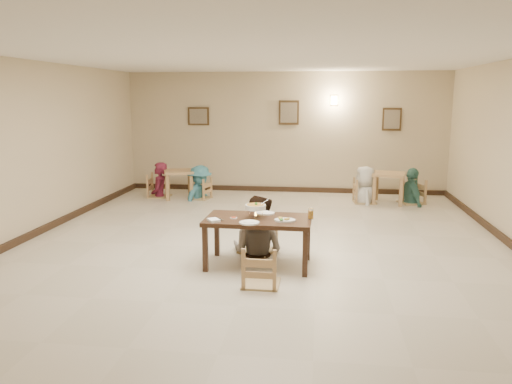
# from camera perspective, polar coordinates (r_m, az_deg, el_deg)

# --- Properties ---
(floor) EXTENTS (10.00, 10.00, 0.00)m
(floor) POSITION_cam_1_polar(r_m,az_deg,el_deg) (7.97, 0.53, -6.54)
(floor) COLOR beige
(floor) RESTS_ON ground
(ceiling) EXTENTS (10.00, 10.00, 0.00)m
(ceiling) POSITION_cam_1_polar(r_m,az_deg,el_deg) (7.64, 0.58, 15.48)
(ceiling) COLOR white
(ceiling) RESTS_ON wall_back
(wall_back) EXTENTS (10.00, 0.00, 10.00)m
(wall_back) POSITION_cam_1_polar(r_m,az_deg,el_deg) (12.62, 3.30, 6.79)
(wall_back) COLOR #CBB692
(wall_back) RESTS_ON floor
(wall_front) EXTENTS (10.00, 0.00, 10.00)m
(wall_front) POSITION_cam_1_polar(r_m,az_deg,el_deg) (2.85, -11.71, -7.28)
(wall_front) COLOR #CBB692
(wall_front) RESTS_ON floor
(wall_left) EXTENTS (0.00, 10.00, 10.00)m
(wall_left) POSITION_cam_1_polar(r_m,az_deg,el_deg) (9.06, -25.53, 4.19)
(wall_left) COLOR #CBB692
(wall_left) RESTS_ON floor
(baseboard_back) EXTENTS (8.00, 0.06, 0.12)m
(baseboard_back) POSITION_cam_1_polar(r_m,az_deg,el_deg) (12.77, 3.22, 0.32)
(baseboard_back) COLOR black
(baseboard_back) RESTS_ON floor
(baseboard_left) EXTENTS (0.06, 10.00, 0.12)m
(baseboard_left) POSITION_cam_1_polar(r_m,az_deg,el_deg) (9.29, -24.66, -4.65)
(baseboard_left) COLOR black
(baseboard_left) RESTS_ON floor
(picture_a) EXTENTS (0.55, 0.04, 0.45)m
(picture_a) POSITION_cam_1_polar(r_m,az_deg,el_deg) (12.90, -6.59, 8.60)
(picture_a) COLOR #392715
(picture_a) RESTS_ON wall_back
(picture_b) EXTENTS (0.50, 0.04, 0.60)m
(picture_b) POSITION_cam_1_polar(r_m,az_deg,el_deg) (12.55, 3.77, 9.05)
(picture_b) COLOR #392715
(picture_b) RESTS_ON wall_back
(picture_c) EXTENTS (0.45, 0.04, 0.55)m
(picture_c) POSITION_cam_1_polar(r_m,az_deg,el_deg) (12.64, 15.26, 8.03)
(picture_c) COLOR #392715
(picture_c) RESTS_ON wall_back
(wall_sconce) EXTENTS (0.16, 0.05, 0.22)m
(wall_sconce) POSITION_cam_1_polar(r_m,az_deg,el_deg) (12.52, 8.90, 10.31)
(wall_sconce) COLOR #FFD88C
(wall_sconce) RESTS_ON wall_back
(main_table) EXTENTS (1.51, 0.87, 0.70)m
(main_table) POSITION_cam_1_polar(r_m,az_deg,el_deg) (7.06, 0.27, -3.61)
(main_table) COLOR #392316
(main_table) RESTS_ON floor
(chair_far) EXTENTS (0.50, 0.50, 1.06)m
(chair_far) POSITION_cam_1_polar(r_m,az_deg,el_deg) (7.71, 0.23, -3.08)
(chair_far) COLOR tan
(chair_far) RESTS_ON floor
(chair_near) EXTENTS (0.47, 0.47, 1.01)m
(chair_near) POSITION_cam_1_polar(r_m,az_deg,el_deg) (6.37, 0.59, -6.32)
(chair_near) COLOR tan
(chair_near) RESTS_ON floor
(main_diner) EXTENTS (1.06, 0.94, 1.80)m
(main_diner) POSITION_cam_1_polar(r_m,az_deg,el_deg) (7.58, 0.17, -0.42)
(main_diner) COLOR gray
(main_diner) RESTS_ON floor
(curry_warmer) EXTENTS (0.33, 0.29, 0.26)m
(curry_warmer) POSITION_cam_1_polar(r_m,az_deg,el_deg) (7.02, -0.05, -1.74)
(curry_warmer) COLOR silver
(curry_warmer) RESTS_ON main_table
(rice_plate_far) EXTENTS (0.30, 0.30, 0.07)m
(rice_plate_far) POSITION_cam_1_polar(r_m,az_deg,el_deg) (7.28, 0.97, -2.41)
(rice_plate_far) COLOR white
(rice_plate_far) RESTS_ON main_table
(rice_plate_near) EXTENTS (0.27, 0.27, 0.06)m
(rice_plate_near) POSITION_cam_1_polar(r_m,az_deg,el_deg) (6.74, -0.77, -3.50)
(rice_plate_near) COLOR white
(rice_plate_near) RESTS_ON main_table
(fried_plate) EXTENTS (0.29, 0.29, 0.06)m
(fried_plate) POSITION_cam_1_polar(r_m,az_deg,el_deg) (6.87, 3.32, -3.17)
(fried_plate) COLOR white
(fried_plate) RESTS_ON main_table
(chili_dish) EXTENTS (0.10, 0.10, 0.02)m
(chili_dish) POSITION_cam_1_polar(r_m,az_deg,el_deg) (7.01, -2.57, -2.97)
(chili_dish) COLOR white
(chili_dish) RESTS_ON main_table
(napkin_cutlery) EXTENTS (0.25, 0.29, 0.03)m
(napkin_cutlery) POSITION_cam_1_polar(r_m,az_deg,el_deg) (6.88, -4.83, -3.21)
(napkin_cutlery) COLOR white
(napkin_cutlery) RESTS_ON main_table
(drink_glass) EXTENTS (0.08, 0.08, 0.15)m
(drink_glass) POSITION_cam_1_polar(r_m,az_deg,el_deg) (7.02, 6.28, -2.50)
(drink_glass) COLOR white
(drink_glass) RESTS_ON main_table
(bg_table_left) EXTENTS (0.86, 0.86, 0.67)m
(bg_table_left) POSITION_cam_1_polar(r_m,az_deg,el_deg) (11.98, -8.82, 1.84)
(bg_table_left) COLOR tan
(bg_table_left) RESTS_ON floor
(bg_table_right) EXTENTS (0.83, 0.83, 0.70)m
(bg_table_right) POSITION_cam_1_polar(r_m,az_deg,el_deg) (11.66, 14.96, 1.48)
(bg_table_right) COLOR tan
(bg_table_right) RESTS_ON floor
(bg_chair_ll) EXTENTS (0.50, 0.50, 1.07)m
(bg_chair_ll) POSITION_cam_1_polar(r_m,az_deg,el_deg) (12.20, -11.03, 1.90)
(bg_chair_ll) COLOR tan
(bg_chair_ll) RESTS_ON floor
(bg_chair_lr) EXTENTS (0.45, 0.45, 0.95)m
(bg_chair_lr) POSITION_cam_1_polar(r_m,az_deg,el_deg) (11.85, -6.46, 1.48)
(bg_chair_lr) COLOR tan
(bg_chair_lr) RESTS_ON floor
(bg_chair_rl) EXTENTS (0.49, 0.49, 1.04)m
(bg_chair_rl) POSITION_cam_1_polar(r_m,az_deg,el_deg) (11.60, 12.39, 1.32)
(bg_chair_rl) COLOR tan
(bg_chair_rl) RESTS_ON floor
(bg_chair_rr) EXTENTS (0.49, 0.49, 1.04)m
(bg_chair_rr) POSITION_cam_1_polar(r_m,az_deg,el_deg) (11.80, 17.43, 1.23)
(bg_chair_rr) COLOR tan
(bg_chair_rr) RESTS_ON floor
(bg_diner_a) EXTENTS (0.50, 0.67, 1.68)m
(bg_diner_a) POSITION_cam_1_polar(r_m,az_deg,el_deg) (12.16, -11.08, 3.34)
(bg_diner_a) COLOR maroon
(bg_diner_a) RESTS_ON floor
(bg_diner_b) EXTENTS (0.88, 1.16, 1.60)m
(bg_diner_b) POSITION_cam_1_polar(r_m,az_deg,el_deg) (11.80, -6.49, 3.04)
(bg_diner_b) COLOR teal
(bg_diner_b) RESTS_ON floor
(bg_diner_c) EXTENTS (0.64, 0.88, 1.67)m
(bg_diner_c) POSITION_cam_1_polar(r_m,az_deg,el_deg) (11.56, 12.45, 2.88)
(bg_diner_c) COLOR silver
(bg_diner_c) RESTS_ON floor
(bg_diner_d) EXTENTS (0.62, 1.02, 1.63)m
(bg_diner_d) POSITION_cam_1_polar(r_m,az_deg,el_deg) (11.76, 17.52, 2.65)
(bg_diner_d) COLOR #417B6E
(bg_diner_d) RESTS_ON floor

